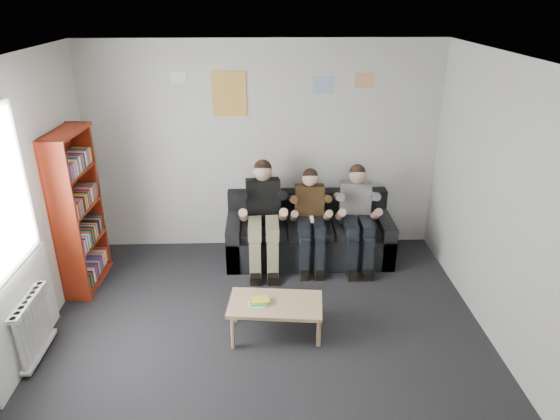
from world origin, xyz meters
name	(u,v)px	position (x,y,z in m)	size (l,w,h in m)	color
room_shell	(264,237)	(0.00, 0.00, 1.35)	(5.00, 5.00, 5.00)	black
sofa	(308,236)	(0.58, 2.10, 0.29)	(2.09, 0.85, 0.81)	black
bookshelf	(79,211)	(-2.08, 1.55, 0.93)	(0.28, 0.83, 1.85)	maroon
coffee_table	(275,306)	(0.10, 0.49, 0.33)	(0.93, 0.51, 0.37)	tan
game_cases	(258,302)	(-0.06, 0.47, 0.39)	(0.21, 0.18, 0.04)	white
person_left	(263,217)	(0.00, 1.91, 0.66)	(0.42, 0.90, 1.33)	black
person_middle	(310,219)	(0.58, 1.91, 0.61)	(0.36, 0.78, 1.22)	#4B3319
person_right	(357,218)	(1.16, 1.91, 0.63)	(0.38, 0.82, 1.26)	silver
radiator	(33,327)	(-2.15, 0.20, 0.35)	(0.10, 0.64, 0.60)	white
window	(9,263)	(-2.22, 0.20, 1.03)	(0.05, 1.30, 2.36)	white
poster_large	(229,94)	(-0.40, 2.49, 2.05)	(0.42, 0.01, 0.55)	gold
poster_blue	(323,85)	(0.75, 2.49, 2.15)	(0.25, 0.01, 0.20)	#3F81D7
poster_pink	(364,81)	(1.25, 2.49, 2.20)	(0.22, 0.01, 0.18)	#D14185
poster_sign	(178,77)	(-1.00, 2.49, 2.25)	(0.20, 0.01, 0.14)	white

